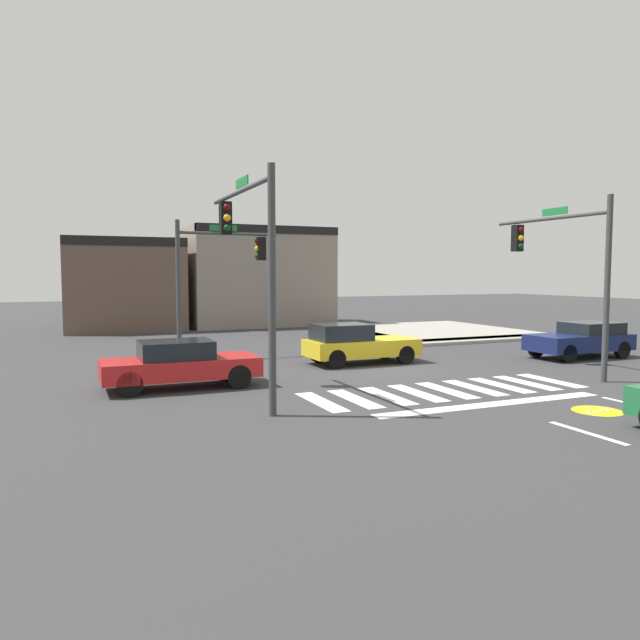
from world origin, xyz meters
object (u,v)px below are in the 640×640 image
at_px(traffic_signal_southwest, 248,243).
at_px(car_yellow, 356,344).
at_px(traffic_signal_northwest, 217,265).
at_px(car_red, 180,364).
at_px(traffic_signal_southeast, 563,256).
at_px(car_navy, 582,339).

relative_size(traffic_signal_southwest, car_yellow, 1.41).
xyz_separation_m(traffic_signal_northwest, car_red, (-2.63, -6.18, -2.97)).
relative_size(traffic_signal_southeast, car_yellow, 1.38).
bearing_deg(traffic_signal_northwest, car_red, -113.04).
bearing_deg(traffic_signal_southeast, traffic_signal_northwest, 47.95).
bearing_deg(traffic_signal_southwest, car_navy, -80.07).
bearing_deg(traffic_signal_southwest, traffic_signal_northwest, -8.29).
bearing_deg(traffic_signal_northwest, traffic_signal_southeast, -42.05).
distance_m(car_navy, car_yellow, 9.21).
bearing_deg(car_red, traffic_signal_southeast, 168.76).
relative_size(traffic_signal_northwest, car_navy, 1.31).
xyz_separation_m(traffic_signal_southwest, car_navy, (14.45, 2.53, -3.39)).
bearing_deg(traffic_signal_southwest, car_red, 29.32).
height_order(car_yellow, car_red, car_yellow).
bearing_deg(traffic_signal_southeast, traffic_signal_southwest, 90.14).
height_order(traffic_signal_northwest, traffic_signal_southwest, traffic_signal_southwest).
bearing_deg(car_red, traffic_signal_southwest, 119.32).
height_order(traffic_signal_southwest, car_navy, traffic_signal_southwest).
relative_size(traffic_signal_southeast, traffic_signal_northwest, 1.06).
relative_size(traffic_signal_northwest, car_yellow, 1.31).
distance_m(traffic_signal_northwest, car_navy, 14.83).
xyz_separation_m(traffic_signal_southeast, traffic_signal_southwest, (-10.79, -0.03, 0.21)).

